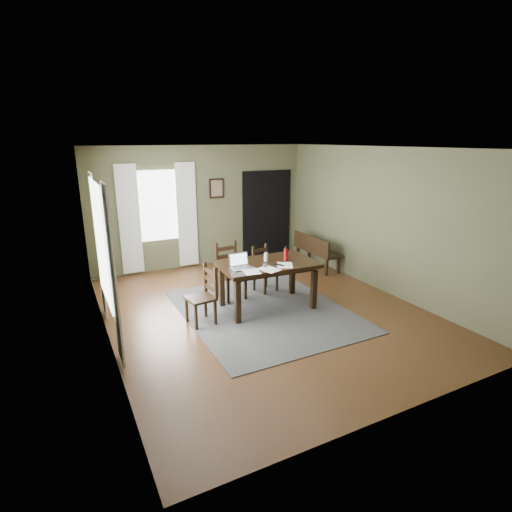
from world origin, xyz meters
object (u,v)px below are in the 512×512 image
chair_end (203,296)px  bench (315,249)px  chair_back_right (264,269)px  water_bottle (286,254)px  laptop (240,264)px  dining_table (268,268)px  chair_back_left (230,271)px

chair_end → bench: bearing=108.4°
chair_back_right → water_bottle: 0.93m
laptop → dining_table: bearing=2.4°
bench → chair_back_left: bearing=107.5°
chair_end → chair_back_left: (0.80, 0.79, 0.04)m
chair_back_left → water_bottle: (0.72, -0.75, 0.43)m
chair_back_left → water_bottle: bearing=-52.3°
chair_back_left → bench: 2.54m
water_bottle → dining_table: bearing=173.6°
laptop → water_bottle: bearing=-1.4°
chair_end → water_bottle: water_bottle is taller
dining_table → chair_end: bearing=-173.6°
chair_back_right → laptop: size_ratio=2.56×
dining_table → chair_back_left: bearing=120.9°
dining_table → bench: (2.03, 1.48, -0.27)m
bench → water_bottle: water_bottle is taller
chair_back_right → water_bottle: size_ratio=3.49×
water_bottle → bench: bearing=41.8°
bench → water_bottle: 2.33m
chair_back_right → bench: chair_back_right is taller
dining_table → laptop: laptop is taller
dining_table → chair_back_left: size_ratio=1.63×
chair_back_left → chair_end: bearing=-141.2°
chair_end → chair_back_right: size_ratio=1.08×
chair_back_left → laptop: laptop is taller
chair_end → bench: (3.22, 1.56, -0.02)m
bench → chair_end: bearing=115.8°
chair_back_right → laptop: 1.24m
dining_table → water_bottle: 0.40m
bench → laptop: size_ratio=3.87×
dining_table → chair_back_left: (-0.39, 0.72, -0.22)m
chair_back_left → water_bottle: water_bottle is taller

